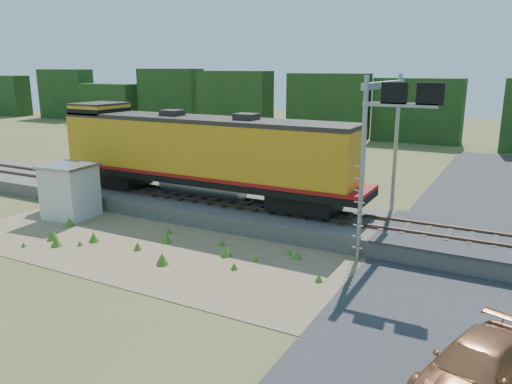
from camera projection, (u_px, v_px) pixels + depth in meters
The scene contains 11 objects.
ground at pixel (253, 273), 19.29m from camera, with size 140.00×140.00×0.00m, color #475123.
ballast at pixel (312, 222), 24.31m from camera, with size 70.00×5.00×0.80m, color slate.
rails at pixel (312, 213), 24.20m from camera, with size 70.00×1.54×0.16m.
dirt_shoulder at pixel (216, 259), 20.63m from camera, with size 26.00×8.00×0.03m, color #8C7754.
road at pixel (447, 302), 16.68m from camera, with size 7.00×66.00×0.86m.
tree_line_north at pixel (431, 114), 50.99m from camera, with size 130.00×3.00×6.50m.
weed_clumps at pixel (181, 256), 20.99m from camera, with size 15.00×6.20×0.56m, color #437120, non-canonical shape.
locomotive at pixel (197, 152), 26.68m from camera, with size 18.43×2.81×4.75m.
shed at pixel (70, 191), 26.12m from camera, with size 2.63×2.63×2.86m.
signal_gantry at pixel (388, 121), 20.84m from camera, with size 2.95×6.20×7.44m.
car at pixel (476, 368), 12.11m from camera, with size 1.80×4.43×1.28m, color #955B37.
Camera 1 is at (8.63, -15.74, 7.73)m, focal length 35.00 mm.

